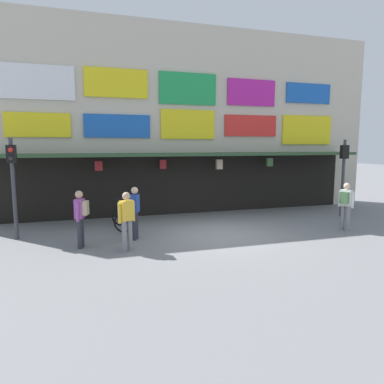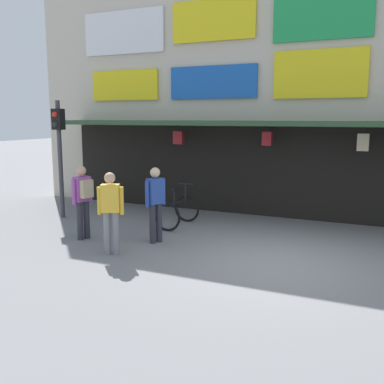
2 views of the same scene
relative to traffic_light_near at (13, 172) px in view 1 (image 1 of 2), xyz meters
The scene contains 9 objects.
ground_plane 6.91m from the traffic_light_near, 12.68° to the right, with size 80.00×80.00×0.00m, color slate.
shopfront 7.36m from the traffic_light_near, 25.97° to the left, with size 18.00×2.60×8.00m.
traffic_light_near is the anchor object (origin of this frame).
traffic_light_far 12.41m from the traffic_light_near, ahead, with size 0.32×0.34×3.20m.
bicycle_parked 3.82m from the traffic_light_near, ahead, with size 0.73×1.17×1.05m.
pedestrian_in_yellow 4.08m from the traffic_light_near, 34.90° to the right, with size 0.49×0.45×1.68m.
pedestrian_in_white 11.03m from the traffic_light_near, 11.08° to the right, with size 0.46×0.48×1.68m.
pedestrian_in_green 3.96m from the traffic_light_near, 17.28° to the right, with size 0.35×0.49×1.68m.
pedestrian_in_purple 2.78m from the traffic_light_near, 38.29° to the right, with size 0.42×0.51×1.68m.
Camera 1 is at (-4.21, -10.43, 2.96)m, focal length 32.37 mm.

